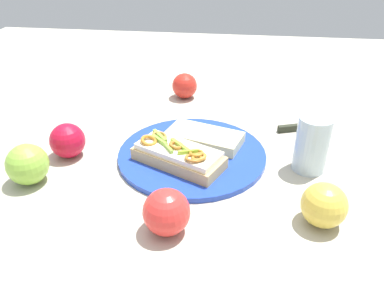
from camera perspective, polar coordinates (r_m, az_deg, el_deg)
The scene contains 11 objects.
ground_plane at distance 0.82m, azimuth -0.00°, elevation -1.89°, with size 2.00×2.00×0.00m, color #B8B29E.
plate at distance 0.82m, azimuth -0.00°, elevation -1.55°, with size 0.31×0.31×0.01m, color #2141B5.
sandwich at distance 0.77m, azimuth -2.07°, elevation -1.65°, with size 0.15×0.20×0.05m.
bread_slice_side at distance 0.85m, azimuth 1.84°, elevation 0.99°, with size 0.16×0.08×0.02m, color beige.
apple_0 at distance 0.62m, azimuth -3.82°, elevation -10.05°, with size 0.08×0.08×0.08m, color red.
apple_1 at distance 0.85m, azimuth -18.03°, elevation 0.49°, with size 0.07×0.07×0.07m, color red.
apple_2 at distance 0.67m, azimuth 19.05°, elevation -8.58°, with size 0.08×0.08×0.08m, color gold.
apple_3 at distance 1.09m, azimuth -1.11°, elevation 8.64°, with size 0.07×0.07×0.07m, color red.
apple_4 at distance 0.79m, azimuth -23.27°, elevation -2.78°, with size 0.08×0.08×0.08m, color #86BA3E.
drinking_glass at distance 0.79m, azimuth 17.40°, elevation -0.00°, with size 0.07×0.07×0.12m, color silver.
knife at distance 0.95m, azimuth 14.88°, elevation 2.27°, with size 0.05×0.12×0.02m.
Camera 1 is at (0.69, 0.09, 0.44)m, focal length 35.87 mm.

